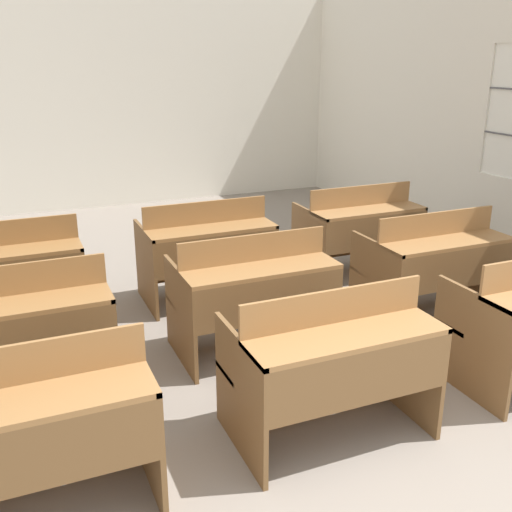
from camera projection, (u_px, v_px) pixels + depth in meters
name	position (u px, v px, depth m)	size (l,w,h in m)	color
wall_back	(117.00, 98.00, 8.40)	(6.55, 0.06, 3.06)	white
wall_right_with_window	(484.00, 112.00, 6.43)	(0.06, 7.30, 3.06)	white
bench_front_left	(30.00, 429.00, 2.78)	(1.12, 0.71, 0.91)	brown
bench_front_center	(332.00, 361.00, 3.39)	(1.12, 0.71, 0.91)	brown
bench_second_left	(20.00, 330.00, 3.78)	(1.12, 0.71, 0.91)	brown
bench_second_center	(253.00, 292.00, 4.38)	(1.12, 0.71, 0.91)	brown
bench_second_right	(433.00, 263.00, 4.98)	(1.12, 0.71, 0.91)	brown
bench_third_left	(9.00, 274.00, 4.73)	(1.12, 0.71, 0.91)	brown
bench_third_center	(207.00, 249.00, 5.33)	(1.12, 0.71, 0.91)	brown
bench_third_right	(360.00, 229.00, 5.94)	(1.12, 0.71, 0.91)	brown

